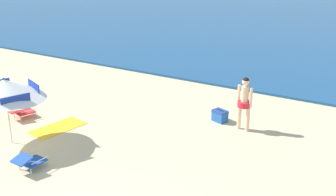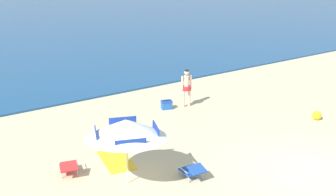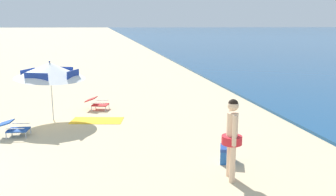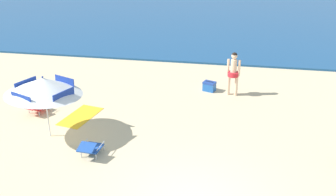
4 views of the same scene
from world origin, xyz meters
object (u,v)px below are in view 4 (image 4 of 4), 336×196
object	(u,v)px
lounge_chair_beside_umbrella	(37,106)
person_standing_near_shore	(233,71)
beach_umbrella_striped_main	(44,86)
beach_towel	(81,116)
lounge_chair_under_umbrella	(90,148)
cooler_box	(209,86)

from	to	relation	value
lounge_chair_beside_umbrella	person_standing_near_shore	xyz separation A→B (m)	(7.04, 2.97, 0.77)
beach_umbrella_striped_main	beach_towel	world-z (taller)	beach_umbrella_striped_main
lounge_chair_under_umbrella	beach_towel	xyz separation A→B (m)	(-1.31, 2.45, -0.27)
cooler_box	beach_towel	size ratio (longest dim) A/B	0.32
lounge_chair_under_umbrella	person_standing_near_shore	world-z (taller)	person_standing_near_shore
beach_umbrella_striped_main	person_standing_near_shore	size ratio (longest dim) A/B	1.89
person_standing_near_shore	cooler_box	xyz separation A→B (m)	(-0.95, 0.27, -0.84)
lounge_chair_under_umbrella	lounge_chair_beside_umbrella	xyz separation A→B (m)	(-2.99, 2.44, -0.00)
lounge_chair_beside_umbrella	person_standing_near_shore	distance (m)	7.68
lounge_chair_under_umbrella	person_standing_near_shore	xyz separation A→B (m)	(4.05, 5.42, 0.77)
beach_umbrella_striped_main	cooler_box	bearing A→B (deg)	44.53
beach_umbrella_striped_main	lounge_chair_under_umbrella	distance (m)	2.48
cooler_box	lounge_chair_under_umbrella	bearing A→B (deg)	-118.62
lounge_chair_under_umbrella	cooler_box	world-z (taller)	lounge_chair_under_umbrella
lounge_chair_beside_umbrella	lounge_chair_under_umbrella	bearing A→B (deg)	-39.27
beach_towel	person_standing_near_shore	bearing A→B (deg)	28.93
lounge_chair_under_umbrella	beach_umbrella_striped_main	bearing A→B (deg)	152.31
person_standing_near_shore	lounge_chair_under_umbrella	bearing A→B (deg)	-126.79
beach_umbrella_striped_main	lounge_chair_beside_umbrella	xyz separation A→B (m)	(-1.24, 1.53, -1.50)
beach_umbrella_striped_main	cooler_box	xyz separation A→B (m)	(4.85, 4.77, -1.57)
beach_umbrella_striped_main	lounge_chair_beside_umbrella	bearing A→B (deg)	129.12
cooler_box	beach_towel	distance (m)	5.48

